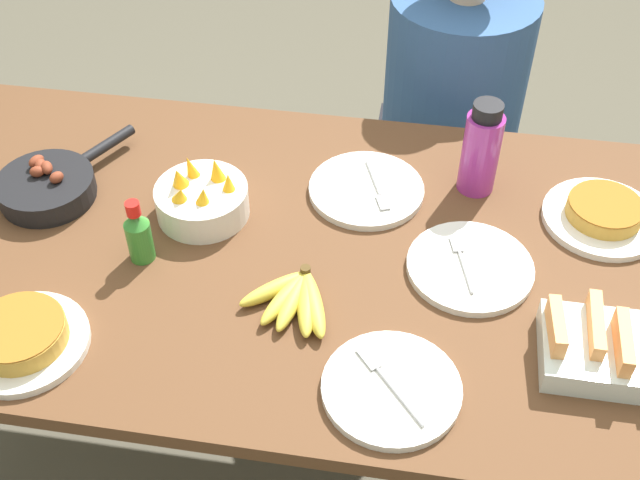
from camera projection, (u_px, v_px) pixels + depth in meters
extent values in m
plane|color=#565142|center=(320.00, 448.00, 2.14)|extent=(14.00, 14.00, 0.00)
cube|color=brown|center=(320.00, 257.00, 1.63)|extent=(1.81, 0.93, 0.03)
cylinder|color=brown|center=(49.00, 215.00, 2.28)|extent=(0.07, 0.07, 0.71)
ellipsoid|color=gold|center=(275.00, 289.00, 1.52)|extent=(0.14, 0.13, 0.03)
ellipsoid|color=gold|center=(285.00, 298.00, 1.51)|extent=(0.09, 0.16, 0.03)
ellipsoid|color=gold|center=(293.00, 301.00, 1.50)|extent=(0.06, 0.16, 0.03)
ellipsoid|color=gold|center=(305.00, 303.00, 1.50)|extent=(0.06, 0.17, 0.04)
ellipsoid|color=gold|center=(313.00, 303.00, 1.50)|extent=(0.09, 0.17, 0.04)
cylinder|color=#4C3819|center=(306.00, 274.00, 1.55)|extent=(0.02, 0.02, 0.04)
cube|color=silver|center=(617.00, 353.00, 1.40)|extent=(0.26, 0.17, 0.05)
cube|color=#F29E56|center=(556.00, 327.00, 1.39)|extent=(0.03, 0.11, 0.05)
cube|color=#F29E56|center=(596.00, 325.00, 1.40)|extent=(0.03, 0.14, 0.04)
cube|color=#F29E56|center=(623.00, 343.00, 1.36)|extent=(0.02, 0.13, 0.04)
cylinder|color=black|center=(49.00, 195.00, 1.73)|extent=(0.20, 0.20, 0.01)
cylinder|color=black|center=(46.00, 186.00, 1.72)|extent=(0.21, 0.21, 0.04)
cylinder|color=black|center=(108.00, 144.00, 1.81)|extent=(0.09, 0.14, 0.02)
ellipsoid|color=brown|center=(37.00, 172.00, 1.70)|extent=(0.04, 0.04, 0.03)
ellipsoid|color=brown|center=(47.00, 168.00, 1.71)|extent=(0.04, 0.05, 0.03)
ellipsoid|color=brown|center=(40.00, 165.00, 1.72)|extent=(0.04, 0.04, 0.03)
ellipsoid|color=brown|center=(36.00, 161.00, 1.72)|extent=(0.04, 0.05, 0.03)
ellipsoid|color=brown|center=(57.00, 177.00, 1.69)|extent=(0.04, 0.04, 0.03)
cylinder|color=silver|center=(24.00, 343.00, 1.44)|extent=(0.24, 0.24, 0.02)
cylinder|color=gold|center=(20.00, 334.00, 1.42)|extent=(0.17, 0.17, 0.04)
cylinder|color=#9B601E|center=(17.00, 326.00, 1.41)|extent=(0.16, 0.16, 0.00)
cylinder|color=silver|center=(602.00, 218.00, 1.68)|extent=(0.25, 0.25, 0.02)
cylinder|color=gold|center=(605.00, 210.00, 1.66)|extent=(0.16, 0.16, 0.03)
cylinder|color=#9B601E|center=(607.00, 203.00, 1.65)|extent=(0.15, 0.15, 0.00)
cylinder|color=silver|center=(391.00, 388.00, 1.37)|extent=(0.24, 0.24, 0.02)
cylinder|color=silver|center=(399.00, 396.00, 1.34)|extent=(0.09, 0.11, 0.01)
cube|color=silver|center=(369.00, 358.00, 1.40)|extent=(0.05, 0.05, 0.00)
cylinder|color=silver|center=(470.00, 267.00, 1.58)|extent=(0.25, 0.25, 0.02)
cylinder|color=silver|center=(466.00, 272.00, 1.55)|extent=(0.04, 0.11, 0.01)
cube|color=silver|center=(457.00, 244.00, 1.61)|extent=(0.03, 0.05, 0.00)
cylinder|color=silver|center=(366.00, 190.00, 1.74)|extent=(0.25, 0.25, 0.02)
cylinder|color=silver|center=(373.00, 178.00, 1.76)|extent=(0.05, 0.11, 0.01)
cube|color=silver|center=(383.00, 202.00, 1.70)|extent=(0.04, 0.05, 0.00)
cylinder|color=silver|center=(202.00, 201.00, 1.68)|extent=(0.20, 0.20, 0.07)
cone|color=#F4A819|center=(229.00, 183.00, 1.65)|extent=(0.04, 0.04, 0.05)
cone|color=#F4A819|center=(216.00, 170.00, 1.67)|extent=(0.06, 0.05, 0.06)
cone|color=#F4A819|center=(191.00, 167.00, 1.67)|extent=(0.05, 0.05, 0.06)
cone|color=#F4A819|center=(179.00, 178.00, 1.64)|extent=(0.04, 0.05, 0.06)
cone|color=#F4A819|center=(180.00, 196.00, 1.62)|extent=(0.06, 0.06, 0.05)
cone|color=#F4A819|center=(203.00, 197.00, 1.61)|extent=(0.05, 0.04, 0.05)
cylinder|color=#992D89|center=(480.00, 153.00, 1.70)|extent=(0.08, 0.08, 0.18)
cylinder|color=black|center=(488.00, 111.00, 1.62)|extent=(0.06, 0.06, 0.03)
cylinder|color=#337F2D|center=(140.00, 241.00, 1.58)|extent=(0.05, 0.05, 0.09)
cone|color=#337F2D|center=(135.00, 219.00, 1.54)|extent=(0.05, 0.05, 0.03)
cylinder|color=red|center=(133.00, 209.00, 1.52)|extent=(0.03, 0.03, 0.03)
cube|color=black|center=(437.00, 211.00, 2.47)|extent=(0.41, 0.41, 0.47)
cylinder|color=#2D5184|center=(455.00, 80.00, 2.14)|extent=(0.38, 0.38, 0.48)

